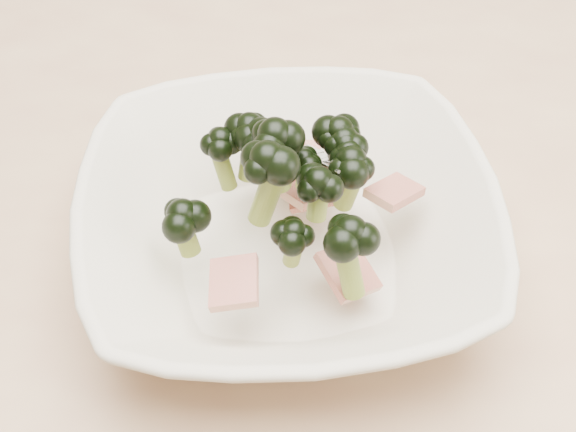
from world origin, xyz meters
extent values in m
cube|color=tan|center=(0.00, 0.00, 0.73)|extent=(1.20, 0.80, 0.04)
imported|color=beige|center=(-0.04, -0.06, 0.79)|extent=(0.35, 0.35, 0.08)
cylinder|color=olive|center=(-0.04, -0.10, 0.81)|extent=(0.02, 0.02, 0.03)
ellipsoid|color=black|center=(-0.04, -0.10, 0.83)|extent=(0.03, 0.03, 0.02)
cylinder|color=olive|center=(-0.09, -0.01, 0.81)|extent=(0.02, 0.02, 0.04)
ellipsoid|color=black|center=(-0.09, -0.01, 0.84)|extent=(0.03, 0.03, 0.03)
cylinder|color=olive|center=(-0.07, -0.01, 0.82)|extent=(0.02, 0.02, 0.05)
ellipsoid|color=black|center=(-0.07, -0.01, 0.84)|extent=(0.04, 0.04, 0.03)
cylinder|color=olive|center=(-0.05, -0.07, 0.84)|extent=(0.03, 0.02, 0.05)
ellipsoid|color=black|center=(-0.05, -0.07, 0.87)|extent=(0.04, 0.04, 0.03)
cylinder|color=olive|center=(0.00, -0.02, 0.82)|extent=(0.02, 0.01, 0.04)
ellipsoid|color=black|center=(0.00, -0.02, 0.84)|extent=(0.03, 0.03, 0.02)
cylinder|color=olive|center=(-0.05, -0.04, 0.84)|extent=(0.02, 0.02, 0.05)
ellipsoid|color=black|center=(-0.05, -0.04, 0.86)|extent=(0.04, 0.04, 0.03)
cylinder|color=olive|center=(0.00, -0.11, 0.81)|extent=(0.03, 0.02, 0.06)
ellipsoid|color=black|center=(0.00, -0.11, 0.84)|extent=(0.04, 0.04, 0.03)
cylinder|color=olive|center=(-0.11, -0.08, 0.80)|extent=(0.02, 0.02, 0.04)
ellipsoid|color=black|center=(-0.11, -0.08, 0.82)|extent=(0.04, 0.04, 0.03)
cylinder|color=olive|center=(-0.02, -0.07, 0.83)|extent=(0.02, 0.02, 0.03)
ellipsoid|color=black|center=(-0.02, -0.07, 0.85)|extent=(0.04, 0.04, 0.03)
cylinder|color=olive|center=(-0.06, -0.02, 0.82)|extent=(0.02, 0.02, 0.04)
ellipsoid|color=black|center=(-0.06, -0.02, 0.84)|extent=(0.04, 0.04, 0.03)
cylinder|color=olive|center=(-0.05, -0.04, 0.83)|extent=(0.02, 0.02, 0.03)
ellipsoid|color=black|center=(-0.05, -0.04, 0.85)|extent=(0.03, 0.03, 0.03)
cylinder|color=olive|center=(-0.06, 0.01, 0.80)|extent=(0.02, 0.02, 0.04)
ellipsoid|color=black|center=(-0.06, 0.01, 0.82)|extent=(0.04, 0.04, 0.03)
cylinder|color=olive|center=(0.00, -0.04, 0.81)|extent=(0.02, 0.02, 0.04)
ellipsoid|color=black|center=(0.00, -0.04, 0.84)|extent=(0.04, 0.04, 0.03)
cylinder|color=olive|center=(-0.03, -0.03, 0.82)|extent=(0.01, 0.02, 0.02)
ellipsoid|color=black|center=(-0.03, -0.03, 0.83)|extent=(0.03, 0.03, 0.02)
cylinder|color=olive|center=(-0.01, -0.01, 0.82)|extent=(0.02, 0.03, 0.05)
ellipsoid|color=black|center=(-0.01, -0.01, 0.85)|extent=(0.04, 0.04, 0.03)
cube|color=maroon|center=(-0.02, -0.02, 0.79)|extent=(0.04, 0.03, 0.02)
cube|color=maroon|center=(-0.04, 0.01, 0.80)|extent=(0.05, 0.04, 0.02)
cube|color=maroon|center=(-0.07, -0.13, 0.81)|extent=(0.04, 0.04, 0.02)
cube|color=maroon|center=(0.04, -0.04, 0.81)|extent=(0.05, 0.05, 0.02)
cube|color=maroon|center=(0.00, -0.09, 0.79)|extent=(0.05, 0.05, 0.02)
cube|color=maroon|center=(-0.03, -0.01, 0.79)|extent=(0.06, 0.06, 0.02)
camera|label=1|loc=(-0.02, -0.46, 1.22)|focal=50.00mm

